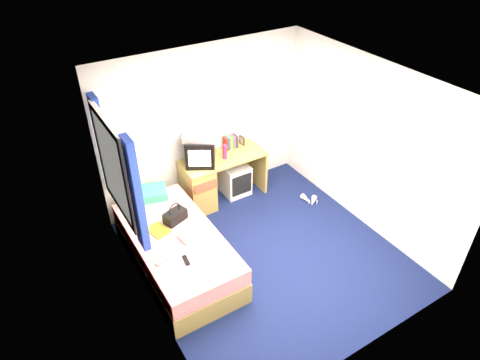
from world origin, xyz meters
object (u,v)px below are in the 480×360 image
remote_control (186,260)px  colour_swatch_fan (208,260)px  water_bottle (163,258)px  desk (207,181)px  vcr (199,136)px  storage_cube (235,179)px  towel (191,234)px  magazine (158,230)px  handbag (175,216)px  pink_water_bottle (225,152)px  white_heels (310,201)px  aerosol_can (212,153)px  picture_frame (242,140)px  bed (177,251)px  crt_tv (200,151)px  pillow (147,194)px

remote_control → colour_swatch_fan: bearing=-21.8°
water_bottle → remote_control: bearing=-32.3°
desk → vcr: (-0.09, 0.00, 0.80)m
desk → remote_control: desk is taller
remote_control → storage_cube: bearing=51.5°
storage_cube → towel: size_ratio=1.90×
storage_cube → magazine: size_ratio=1.79×
desk → handbag: bearing=-138.7°
desk → towel: (-0.81, -1.13, 0.18)m
pink_water_bottle → colour_swatch_fan: (-1.12, -1.53, -0.31)m
desk → vcr: vcr is taller
desk → colour_swatch_fan: size_ratio=5.91×
white_heels → magazine: bearing=179.3°
magazine → remote_control: 0.66m
vcr → aerosol_can: (0.21, 0.06, -0.37)m
picture_frame → desk: bearing=-171.9°
pink_water_bottle → bed: bearing=-143.3°
vcr → colour_swatch_fan: (-0.75, -1.59, -0.66)m
storage_cube → water_bottle: water_bottle is taller
crt_tv → handbag: (-0.77, -0.75, -0.33)m
handbag → remote_control: (-0.20, -0.72, -0.07)m
vcr → white_heels: (1.43, -0.85, -1.16)m
crt_tv → remote_control: bearing=-93.3°
towel → white_heels: size_ratio=0.87×
bed → water_bottle: (-0.30, -0.33, 0.31)m
pillow → vcr: vcr is taller
picture_frame → handbag: bearing=-154.5°
bed → aerosol_can: bearing=43.9°
picture_frame → colour_swatch_fan: bearing=-136.1°
white_heels → handbag: bearing=177.5°
colour_swatch_fan → towel: bearing=87.7°
aerosol_can → towel: aerosol_can is taller
crt_tv → water_bottle: 1.82m
magazine → water_bottle: size_ratio=1.40×
pillow → picture_frame: 1.73m
desk → picture_frame: size_ratio=9.29×
aerosol_can → handbag: bearing=-140.5°
pink_water_bottle → storage_cube: bearing=18.4°
storage_cube → desk: bearing=-178.9°
bed → pillow: (-0.01, 0.91, 0.33)m
crt_tv → picture_frame: bearing=41.4°
aerosol_can → water_bottle: aerosol_can is taller
storage_cube → aerosol_can: (-0.37, 0.05, 0.58)m
picture_frame → towel: 2.02m
storage_cube → magazine: bearing=-153.0°
towel → crt_tv: bearing=57.3°
pillow → picture_frame: (1.70, 0.25, 0.22)m
vcr → magazine: 1.47m
towel → water_bottle: towel is taller
pillow → crt_tv: (0.89, 0.09, 0.36)m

